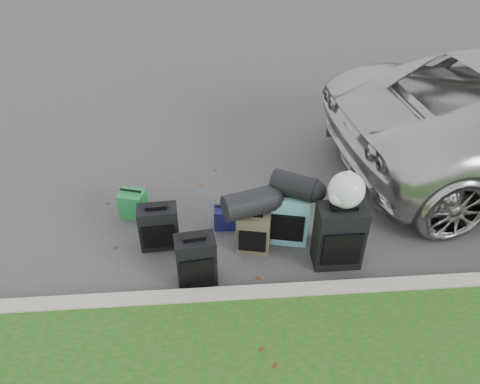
{
  "coord_description": "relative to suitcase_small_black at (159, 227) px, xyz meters",
  "views": [
    {
      "loc": [
        -0.42,
        -4.25,
        3.93
      ],
      "look_at": [
        -0.1,
        0.2,
        0.55
      ],
      "focal_mm": 35.0,
      "sensor_mm": 36.0,
      "label": 1
    }
  ],
  "objects": [
    {
      "name": "ground",
      "position": [
        1.08,
        0.06,
        -0.28
      ],
      "size": [
        120.0,
        120.0,
        0.0
      ],
      "primitive_type": "plane",
      "color": "#383535",
      "rests_on": "ground"
    },
    {
      "name": "curb",
      "position": [
        1.08,
        -0.94,
        -0.21
      ],
      "size": [
        120.0,
        0.18,
        0.15
      ],
      "primitive_type": "cube",
      "color": "#9E937F",
      "rests_on": "ground"
    },
    {
      "name": "suitcase_small_black",
      "position": [
        0.0,
        0.0,
        0.0
      ],
      "size": [
        0.47,
        0.28,
        0.57
      ],
      "primitive_type": "cube",
      "rotation": [
        0.0,
        0.0,
        0.06
      ],
      "color": "black",
      "rests_on": "ground"
    },
    {
      "name": "suitcase_large_black_left",
      "position": [
        0.44,
        -0.6,
        0.02
      ],
      "size": [
        0.46,
        0.31,
        0.62
      ],
      "primitive_type": "cube",
      "rotation": [
        0.0,
        0.0,
        0.12
      ],
      "color": "black",
      "rests_on": "ground"
    },
    {
      "name": "suitcase_olive",
      "position": [
        1.11,
        -0.15,
        -0.02
      ],
      "size": [
        0.42,
        0.31,
        0.52
      ],
      "primitive_type": "cube",
      "rotation": [
        0.0,
        0.0,
        -0.2
      ],
      "color": "#3C3826",
      "rests_on": "ground"
    },
    {
      "name": "suitcase_teal",
      "position": [
        1.53,
        -0.0,
        0.05
      ],
      "size": [
        0.52,
        0.37,
        0.67
      ],
      "primitive_type": "cube",
      "rotation": [
        0.0,
        0.0,
        -0.21
      ],
      "color": "#569AA6",
      "rests_on": "ground"
    },
    {
      "name": "suitcase_large_black_right",
      "position": [
        2.03,
        -0.43,
        0.11
      ],
      "size": [
        0.53,
        0.32,
        0.79
      ],
      "primitive_type": "cube",
      "rotation": [
        0.0,
        0.0,
        0.0
      ],
      "color": "black",
      "rests_on": "ground"
    },
    {
      "name": "tote_green",
      "position": [
        -0.38,
        0.6,
        -0.11
      ],
      "size": [
        0.37,
        0.32,
        0.35
      ],
      "primitive_type": "cube",
      "rotation": [
        0.0,
        0.0,
        -0.28
      ],
      "color": "#1C7E37",
      "rests_on": "ground"
    },
    {
      "name": "tote_navy",
      "position": [
        0.79,
        0.28,
        -0.14
      ],
      "size": [
        0.27,
        0.21,
        0.28
      ],
      "primitive_type": "cube",
      "rotation": [
        0.0,
        0.0,
        -0.02
      ],
      "color": "navy",
      "rests_on": "ground"
    },
    {
      "name": "duffel_left",
      "position": [
        1.05,
        -0.13,
        0.39
      ],
      "size": [
        0.63,
        0.46,
        0.31
      ],
      "primitive_type": "cylinder",
      "rotation": [
        0.0,
        1.57,
        0.3
      ],
      "color": "black",
      "rests_on": "suitcase_olive"
    },
    {
      "name": "duffel_right",
      "position": [
        1.57,
        -0.01,
        0.53
      ],
      "size": [
        0.57,
        0.49,
        0.28
      ],
      "primitive_type": "cylinder",
      "rotation": [
        0.0,
        1.57,
        -0.52
      ],
      "color": "black",
      "rests_on": "suitcase_teal"
    },
    {
      "name": "trash_bag",
      "position": [
        2.05,
        -0.37,
        0.71
      ],
      "size": [
        0.39,
        0.39,
        0.39
      ],
      "primitive_type": "sphere",
      "color": "silver",
      "rests_on": "suitcase_large_black_right"
    }
  ]
}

